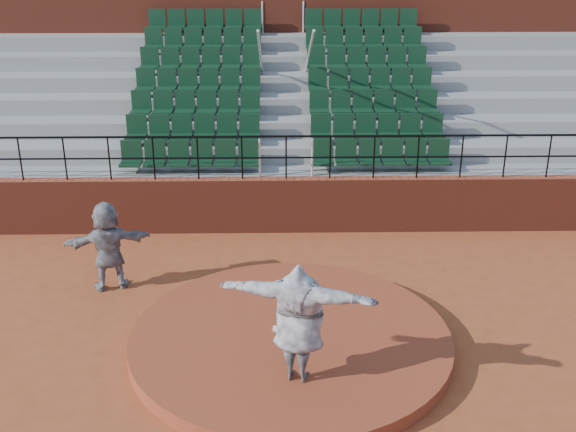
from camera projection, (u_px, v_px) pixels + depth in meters
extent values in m
plane|color=brown|center=(290.00, 346.00, 12.42)|extent=(90.00, 90.00, 0.00)
cylinder|color=brown|center=(290.00, 340.00, 12.37)|extent=(5.50, 5.50, 0.25)
cube|color=white|center=(290.00, 329.00, 12.45)|extent=(0.60, 0.15, 0.03)
cube|color=maroon|center=(286.00, 205.00, 16.79)|extent=(24.00, 0.30, 1.30)
cylinder|color=black|center=(286.00, 136.00, 16.16)|extent=(24.00, 0.05, 0.05)
cylinder|color=black|center=(286.00, 158.00, 16.35)|extent=(24.00, 0.04, 0.04)
cylinder|color=black|center=(20.00, 159.00, 16.25)|extent=(0.04, 0.04, 1.00)
cylinder|color=black|center=(65.00, 159.00, 16.27)|extent=(0.04, 0.04, 1.00)
cylinder|color=black|center=(109.00, 159.00, 16.28)|extent=(0.04, 0.04, 1.00)
cylinder|color=black|center=(154.00, 158.00, 16.30)|extent=(0.04, 0.04, 1.00)
cylinder|color=black|center=(198.00, 158.00, 16.32)|extent=(0.04, 0.04, 1.00)
cylinder|color=black|center=(242.00, 158.00, 16.33)|extent=(0.04, 0.04, 1.00)
cylinder|color=black|center=(286.00, 158.00, 16.35)|extent=(0.04, 0.04, 1.00)
cylinder|color=black|center=(330.00, 157.00, 16.36)|extent=(0.04, 0.04, 1.00)
cylinder|color=black|center=(374.00, 157.00, 16.38)|extent=(0.04, 0.04, 1.00)
cylinder|color=black|center=(418.00, 157.00, 16.39)|extent=(0.04, 0.04, 1.00)
cylinder|color=black|center=(462.00, 157.00, 16.41)|extent=(0.04, 0.04, 1.00)
cylinder|color=black|center=(505.00, 156.00, 16.43)|extent=(0.04, 0.04, 1.00)
cylinder|color=black|center=(549.00, 156.00, 16.44)|extent=(0.04, 0.04, 1.00)
cube|color=gray|center=(286.00, 196.00, 17.32)|extent=(24.00, 0.85, 1.30)
cube|color=#10321C|center=(190.00, 156.00, 16.91)|extent=(3.30, 0.48, 0.72)
cube|color=#10321C|center=(381.00, 155.00, 16.98)|extent=(3.30, 0.48, 0.72)
cube|color=gray|center=(285.00, 176.00, 18.03)|extent=(24.00, 0.85, 1.70)
cube|color=#10321C|center=(193.00, 130.00, 17.54)|extent=(3.30, 0.48, 0.72)
cube|color=#10321C|center=(377.00, 129.00, 17.61)|extent=(3.30, 0.48, 0.72)
cube|color=gray|center=(285.00, 158.00, 18.74)|extent=(24.00, 0.85, 2.10)
cube|color=#10321C|center=(196.00, 105.00, 18.17)|extent=(3.30, 0.48, 0.72)
cube|color=#10321C|center=(374.00, 105.00, 18.24)|extent=(3.30, 0.48, 0.72)
cube|color=gray|center=(284.00, 142.00, 19.44)|extent=(24.00, 0.85, 2.50)
cube|color=#10321C|center=(198.00, 82.00, 18.80)|extent=(3.30, 0.48, 0.72)
cube|color=#10321C|center=(370.00, 82.00, 18.87)|extent=(3.30, 0.48, 0.72)
cube|color=gray|center=(284.00, 126.00, 20.15)|extent=(24.00, 0.85, 2.90)
cube|color=#10321C|center=(201.00, 61.00, 19.44)|extent=(3.30, 0.48, 0.72)
cube|color=#10321C|center=(367.00, 61.00, 19.51)|extent=(3.30, 0.48, 0.72)
cube|color=gray|center=(284.00, 111.00, 20.86)|extent=(24.00, 0.85, 3.30)
cube|color=#10321C|center=(203.00, 41.00, 20.07)|extent=(3.30, 0.48, 0.72)
cube|color=#10321C|center=(364.00, 41.00, 20.14)|extent=(3.30, 0.48, 0.72)
cube|color=gray|center=(283.00, 98.00, 21.57)|extent=(24.00, 0.85, 3.70)
cube|color=#10321C|center=(205.00, 22.00, 20.70)|extent=(3.30, 0.48, 0.72)
cube|color=#10321C|center=(361.00, 22.00, 20.77)|extent=(3.30, 0.48, 0.72)
cylinder|color=silver|center=(261.00, 61.00, 18.61)|extent=(0.06, 5.97, 2.46)
cylinder|color=silver|center=(307.00, 61.00, 18.63)|extent=(0.06, 5.97, 2.46)
cube|color=maroon|center=(283.00, 31.00, 22.70)|extent=(24.00, 3.00, 7.10)
imported|color=black|center=(298.00, 322.00, 10.80)|extent=(2.48, 1.26, 1.95)
imported|color=black|center=(108.00, 246.00, 14.08)|extent=(1.76, 0.96, 1.81)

